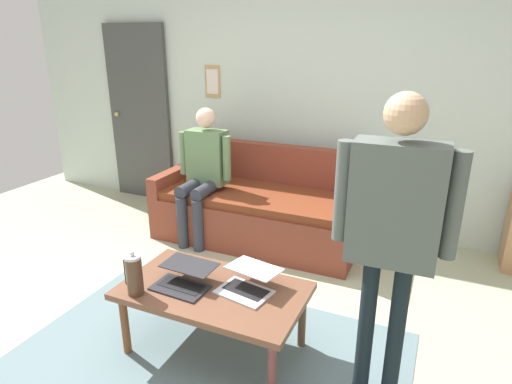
% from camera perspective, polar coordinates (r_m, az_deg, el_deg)
% --- Properties ---
extents(ground_plane, '(7.68, 7.68, 0.00)m').
position_cam_1_polar(ground_plane, '(3.06, -6.92, -18.63)').
color(ground_plane, '#ABB08E').
extents(area_rug, '(2.37, 1.55, 0.01)m').
position_cam_1_polar(area_rug, '(2.90, -6.38, -20.90)').
color(area_rug, slate).
rests_on(area_rug, ground_plane).
extents(back_wall, '(7.04, 0.11, 2.70)m').
position_cam_1_polar(back_wall, '(4.46, 7.22, 12.56)').
color(back_wall, silver).
rests_on(back_wall, ground_plane).
extents(interior_door, '(0.82, 0.09, 2.05)m').
position_cam_1_polar(interior_door, '(5.41, -15.08, 9.78)').
color(interior_door, '#414442').
rests_on(interior_door, ground_plane).
extents(couch, '(1.96, 0.88, 0.88)m').
position_cam_1_polar(couch, '(4.26, 0.49, -2.16)').
color(couch, brown).
rests_on(couch, ground_plane).
extents(coffee_table, '(1.12, 0.65, 0.45)m').
position_cam_1_polar(coffee_table, '(2.73, -5.62, -13.33)').
color(coffee_table, brown).
rests_on(coffee_table, ground_plane).
extents(laptop_left, '(0.35, 0.32, 0.12)m').
position_cam_1_polar(laptop_left, '(2.73, -9.54, -11.31)').
color(laptop_left, '#28282D').
rests_on(laptop_left, coffee_table).
extents(laptop_center, '(0.37, 0.37, 0.13)m').
position_cam_1_polar(laptop_center, '(2.65, -1.09, -11.96)').
color(laptop_center, silver).
rests_on(laptop_center, coffee_table).
extents(french_press, '(0.12, 0.10, 0.28)m').
position_cam_1_polar(french_press, '(2.68, -15.74, -10.44)').
color(french_press, '#4C3323').
rests_on(french_press, coffee_table).
extents(person_standing, '(0.58, 0.19, 1.67)m').
position_cam_1_polar(person_standing, '(2.17, 17.68, -3.45)').
color(person_standing, black).
rests_on(person_standing, ground_plane).
extents(person_seated, '(0.55, 0.51, 1.28)m').
position_cam_1_polar(person_seated, '(4.14, -6.95, 3.25)').
color(person_seated, '#32343E').
rests_on(person_seated, ground_plane).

